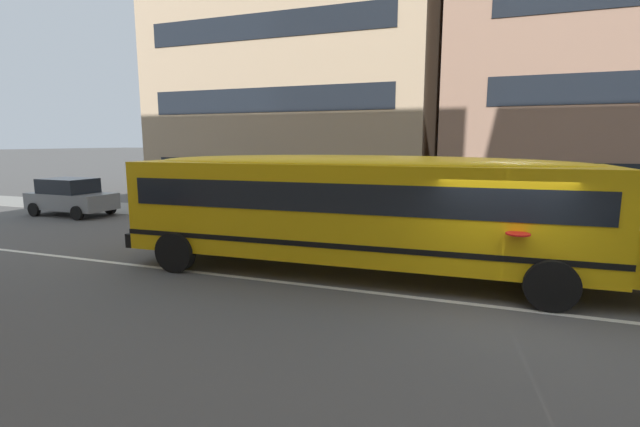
# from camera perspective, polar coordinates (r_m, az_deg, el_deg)

# --- Properties ---
(ground_plane) EXTENTS (400.00, 400.00, 0.00)m
(ground_plane) POSITION_cam_1_polar(r_m,az_deg,el_deg) (9.59, 22.04, -11.16)
(ground_plane) COLOR #54514F
(sidewalk_far) EXTENTS (120.00, 3.00, 0.01)m
(sidewalk_far) POSITION_cam_1_polar(r_m,az_deg,el_deg) (17.34, 21.09, -2.13)
(sidewalk_far) COLOR gray
(sidewalk_far) RESTS_ON ground_plane
(lane_centreline) EXTENTS (110.00, 0.16, 0.01)m
(lane_centreline) POSITION_cam_1_polar(r_m,az_deg,el_deg) (9.59, 22.04, -11.15)
(lane_centreline) COLOR silver
(lane_centreline) RESTS_ON ground_plane
(school_bus) EXTENTS (13.14, 3.13, 2.92)m
(school_bus) POSITION_cam_1_polar(r_m,az_deg,el_deg) (10.73, 5.55, 1.16)
(school_bus) COLOR yellow
(school_bus) RESTS_ON ground_plane
(parked_car_grey_under_tree) EXTENTS (3.96, 2.00, 1.64)m
(parked_car_grey_under_tree) POSITION_cam_1_polar(r_m,az_deg,el_deg) (22.51, -29.49, 1.93)
(parked_car_grey_under_tree) COLOR gray
(parked_car_grey_under_tree) RESTS_ON ground_plane
(apartment_block_far_left) EXTENTS (14.11, 12.92, 16.50)m
(apartment_block_far_left) POSITION_cam_1_polar(r_m,az_deg,el_deg) (27.11, -0.70, 19.88)
(apartment_block_far_left) COLOR tan
(apartment_block_far_left) RESTS_ON ground_plane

